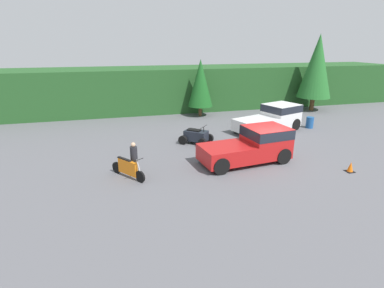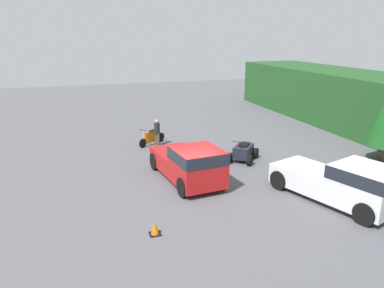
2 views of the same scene
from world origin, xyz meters
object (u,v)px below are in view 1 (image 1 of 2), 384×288
object	(u,v)px
pickup_truck_red	(253,144)
dirt_bike	(128,168)
quad_atv	(196,136)
traffic_cone	(350,167)
rider_person	(134,157)
steel_barrel	(310,123)
pickup_truck_second	(273,117)

from	to	relation	value
pickup_truck_red	dirt_bike	world-z (taller)	pickup_truck_red
quad_atv	traffic_cone	size ratio (longest dim) A/B	4.41
quad_atv	rider_person	size ratio (longest dim) A/B	1.38
dirt_bike	rider_person	world-z (taller)	rider_person
rider_person	steel_barrel	size ratio (longest dim) A/B	1.99
dirt_bike	rider_person	bearing A→B (deg)	90.42
rider_person	traffic_cone	distance (m)	11.35
dirt_bike	rider_person	xyz separation A→B (m)	(0.36, 0.27, 0.46)
rider_person	steel_barrel	bearing A→B (deg)	82.18
dirt_bike	quad_atv	bearing A→B (deg)	95.42
dirt_bike	rider_person	distance (m)	0.64
pickup_truck_second	rider_person	bearing A→B (deg)	-171.13
pickup_truck_red	dirt_bike	distance (m)	7.07
pickup_truck_second	rider_person	xyz separation A→B (m)	(-11.00, -5.69, -0.08)
pickup_truck_second	quad_atv	world-z (taller)	pickup_truck_second
pickup_truck_second	rider_person	distance (m)	12.39
quad_atv	rider_person	distance (m)	6.04
rider_person	steel_barrel	world-z (taller)	rider_person
pickup_truck_red	quad_atv	xyz separation A→B (m)	(-2.26, 3.93, -0.53)
steel_barrel	traffic_cone	bearing A→B (deg)	-111.67
traffic_cone	pickup_truck_red	bearing A→B (deg)	148.23
pickup_truck_second	traffic_cone	bearing A→B (deg)	-108.19
rider_person	steel_barrel	distance (m)	15.30
quad_atv	rider_person	xyz separation A→B (m)	(-4.41, -4.09, 0.45)
pickup_truck_second	dirt_bike	distance (m)	12.84
traffic_cone	quad_atv	bearing A→B (deg)	134.98
pickup_truck_red	dirt_bike	size ratio (longest dim) A/B	2.68
pickup_truck_red	quad_atv	bearing A→B (deg)	113.17
pickup_truck_red	quad_atv	distance (m)	4.57
quad_atv	pickup_truck_second	bearing A→B (deg)	54.26
quad_atv	steel_barrel	size ratio (longest dim) A/B	2.76
pickup_truck_second	steel_barrel	xyz separation A→B (m)	(3.26, -0.16, -0.59)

